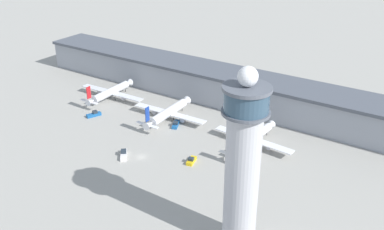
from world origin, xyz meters
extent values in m
plane|color=#9E9B93|center=(0.00, 0.00, 0.00)|extent=(1000.00, 1000.00, 0.00)
cube|color=#9399A3|center=(0.00, 70.00, 8.00)|extent=(240.21, 22.00, 16.01)
cube|color=#4C515B|center=(0.00, 70.00, 16.81)|extent=(240.21, 25.00, 1.60)
cylinder|color=#BCBCC1|center=(58.32, -23.15, 22.48)|extent=(10.20, 10.20, 44.96)
cylinder|color=#565B66|center=(58.32, -23.15, 45.36)|extent=(13.45, 13.45, 0.80)
cylinder|color=#334C60|center=(58.32, -23.15, 48.75)|extent=(12.38, 12.38, 5.98)
cylinder|color=#565B66|center=(58.32, -23.15, 52.24)|extent=(13.45, 13.45, 1.00)
sphere|color=white|center=(58.32, -23.15, 55.52)|extent=(5.56, 5.56, 5.56)
cylinder|color=silver|center=(-52.91, 38.81, 4.41)|extent=(4.78, 26.25, 4.06)
cone|color=silver|center=(-53.32, 53.70, 4.41)|extent=(4.16, 3.76, 4.06)
cone|color=silver|center=(-52.48, 23.31, 4.41)|extent=(3.78, 4.97, 3.65)
cube|color=silver|center=(-52.92, 39.33, 3.70)|extent=(40.98, 5.53, 0.44)
cylinder|color=#A8A8B2|center=(-61.53, 40.10, 2.48)|extent=(2.35, 4.52, 2.23)
cylinder|color=#A8A8B2|center=(-44.37, 40.57, 2.48)|extent=(2.35, 4.52, 2.23)
cube|color=red|center=(-52.45, 22.34, 9.69)|extent=(0.38, 2.81, 6.49)
cube|color=silver|center=(-52.44, 21.94, 4.82)|extent=(11.41, 2.31, 0.24)
cylinder|color=black|center=(-53.24, 50.68, 1.19)|extent=(0.28, 0.28, 2.39)
cylinder|color=black|center=(-50.06, 38.61, 1.19)|extent=(0.28, 0.28, 2.39)
cylinder|color=black|center=(-55.74, 38.45, 1.19)|extent=(0.28, 0.28, 2.39)
cylinder|color=white|center=(-11.17, 35.30, 4.21)|extent=(5.10, 26.80, 4.39)
cone|color=white|center=(-11.58, 50.61, 4.21)|extent=(4.49, 4.07, 4.39)
cone|color=white|center=(-10.74, 19.32, 4.21)|extent=(4.09, 5.37, 3.95)
cube|color=white|center=(-11.18, 35.83, 3.44)|extent=(40.63, 5.48, 0.44)
cylinder|color=#A8A8B2|center=(-19.72, 36.60, 2.11)|extent=(2.54, 4.89, 2.41)
cylinder|color=#A8A8B2|center=(-2.70, 37.06, 2.11)|extent=(2.54, 4.89, 2.41)
cube|color=navy|center=(-10.71, 18.27, 9.91)|extent=(0.37, 2.81, 7.02)
cube|color=white|center=(-10.70, 17.87, 4.65)|extent=(12.34, 2.33, 0.24)
cylinder|color=black|center=(-11.49, 47.44, 1.01)|extent=(0.28, 0.28, 2.01)
cylinder|color=black|center=(-8.09, 35.11, 1.01)|extent=(0.28, 0.28, 2.01)
cylinder|color=black|center=(-14.23, 34.95, 1.01)|extent=(0.28, 0.28, 2.01)
cylinder|color=white|center=(35.40, 33.83, 3.99)|extent=(5.85, 29.19, 3.69)
cone|color=white|center=(36.61, 49.95, 3.99)|extent=(3.93, 3.59, 3.69)
cone|color=white|center=(34.15, 17.17, 3.99)|extent=(3.64, 4.67, 3.32)
cube|color=white|center=(35.45, 34.41, 3.34)|extent=(38.12, 7.22, 0.44)
cylinder|color=#A8A8B2|center=(27.58, 36.00, 2.22)|extent=(2.33, 4.20, 2.03)
cylinder|color=#A8A8B2|center=(43.46, 34.81, 2.22)|extent=(2.33, 4.20, 2.03)
cube|color=orange|center=(34.09, 16.28, 8.79)|extent=(0.51, 2.81, 5.91)
cube|color=white|center=(34.06, 15.89, 4.36)|extent=(10.46, 2.77, 0.24)
cylinder|color=black|center=(36.40, 47.09, 1.07)|extent=(0.28, 0.28, 2.14)
cylinder|color=black|center=(37.96, 33.42, 1.07)|extent=(0.28, 0.28, 2.14)
cylinder|color=black|center=(32.81, 33.81, 1.07)|extent=(0.28, 0.28, 2.14)
cube|color=black|center=(-6.29, -3.84, 0.06)|extent=(6.24, 6.91, 0.12)
cube|color=silver|center=(-6.29, -3.84, 0.76)|extent=(7.15, 7.99, 1.53)
cube|color=#232D38|center=(-6.81, -3.20, 2.15)|extent=(3.29, 3.33, 1.25)
cube|color=black|center=(-4.44, 31.83, 0.06)|extent=(4.92, 7.27, 0.12)
cube|color=#195699|center=(-4.44, 31.83, 0.68)|extent=(5.53, 8.51, 1.35)
cube|color=#232D38|center=(-4.11, 31.08, 1.90)|extent=(2.96, 3.12, 1.11)
cube|color=black|center=(20.20, 8.14, 0.06)|extent=(3.49, 5.68, 0.12)
cube|color=gold|center=(20.20, 8.14, 0.71)|extent=(3.80, 6.68, 1.42)
cube|color=#232D38|center=(20.34, 7.53, 2.00)|extent=(2.55, 2.32, 1.16)
cube|color=black|center=(-45.29, 17.60, 0.06)|extent=(4.43, 6.58, 0.12)
cube|color=#195699|center=(-45.29, 17.60, 0.79)|extent=(4.97, 7.70, 1.57)
cube|color=#232D38|center=(-45.01, 18.28, 2.22)|extent=(2.72, 2.83, 1.29)
camera|label=1|loc=(103.31, -118.04, 94.44)|focal=40.00mm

